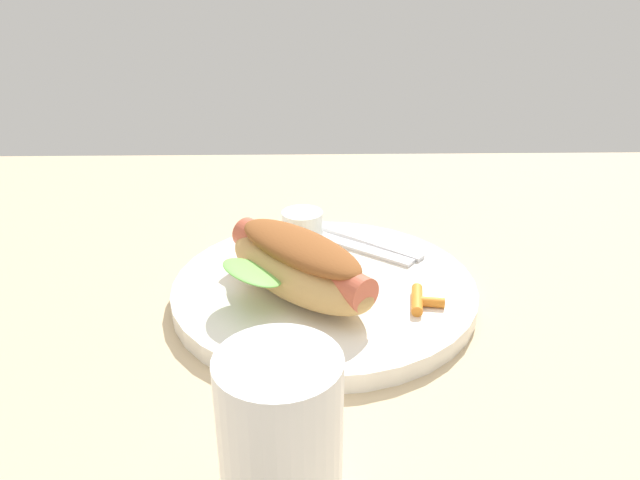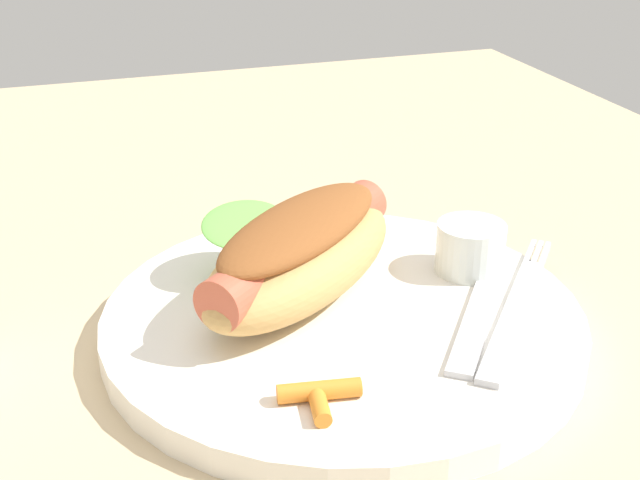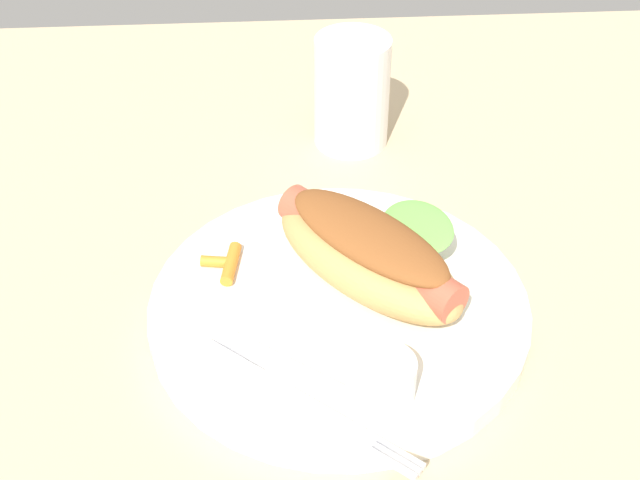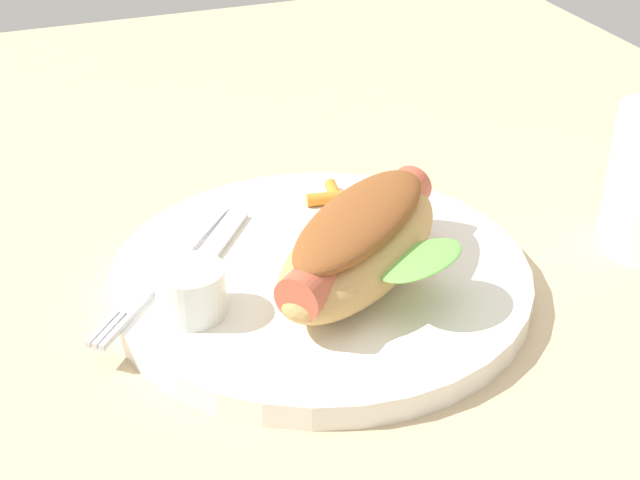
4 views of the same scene
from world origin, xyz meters
TOP-DOWN VIEW (x-y plane):
  - ground_plane at (0.00, 0.00)cm, footprint 120.00×90.00cm
  - plate at (0.09, -2.88)cm, footprint 26.64×26.64cm
  - hot_dog at (2.20, -1.08)cm, footprint 15.74×16.74cm
  - sauce_ramekin at (1.96, -11.64)cm, footprint 4.11×4.11cm
  - fork at (-3.14, -11.98)cm, footprint 13.53×11.70cm
  - knife at (-2.94, -9.79)cm, footprint 11.34×8.97cm
  - carrot_garnish at (-7.88, 1.12)cm, footprint 3.02×4.04cm

SIDE VIEW (x-z plane):
  - ground_plane at x=0.00cm, z-range -1.80..0.00cm
  - plate at x=0.09cm, z-range 0.00..1.60cm
  - knife at x=-2.94cm, z-range 1.60..1.96cm
  - fork at x=-3.14cm, z-range 1.60..2.00cm
  - carrot_garnish at x=-7.88cm, z-range 1.58..2.51cm
  - sauce_ramekin at x=1.96cm, z-range 1.60..4.63cm
  - hot_dog at x=2.20cm, z-range 1.71..7.07cm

